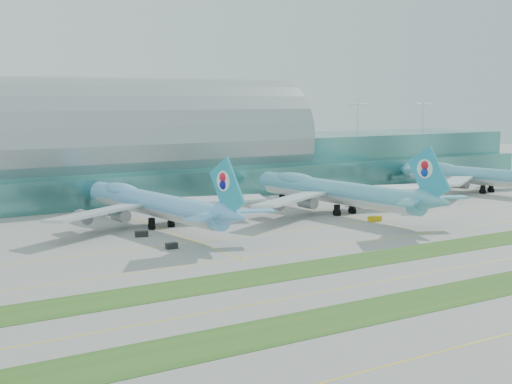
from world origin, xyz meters
TOP-DOWN VIEW (x-y plane):
  - ground at (0.00, 0.00)m, footprint 700.00×700.00m
  - terminal at (0.01, 128.79)m, footprint 340.00×69.10m
  - grass_strip_near at (0.00, -28.00)m, footprint 420.00×12.00m
  - grass_strip_far at (0.00, 2.00)m, footprint 420.00×12.00m
  - taxiline_b at (0.00, -14.00)m, footprint 420.00×0.35m
  - taxiline_c at (0.00, 18.00)m, footprint 420.00×0.35m
  - taxiline_d at (0.00, 40.00)m, footprint 420.00×0.35m
  - airliner_b at (-27.12, 66.45)m, footprint 69.21×79.13m
  - airliner_c at (30.79, 58.12)m, footprint 73.11×83.39m
  - airliner_d at (107.92, 68.49)m, footprint 66.78×76.72m
  - gse_c at (-35.81, 35.60)m, footprint 2.88×1.78m
  - gse_d at (-36.06, 53.40)m, footprint 3.64×2.74m
  - gse_e at (31.04, 39.10)m, footprint 3.97×1.89m
  - gse_f at (48.58, 42.74)m, footprint 3.76×2.15m

SIDE VIEW (x-z plane):
  - ground at x=0.00m, z-range 0.00..0.00m
  - taxiline_b at x=0.00m, z-range 0.00..0.01m
  - taxiline_c at x=0.00m, z-range 0.00..0.01m
  - taxiline_d at x=0.00m, z-range 0.00..0.01m
  - grass_strip_near at x=0.00m, z-range 0.00..0.08m
  - grass_strip_far at x=0.00m, z-range 0.00..0.08m
  - gse_d at x=-36.06m, z-range 0.00..1.42m
  - gse_c at x=-35.81m, z-range 0.00..1.44m
  - gse_f at x=48.58m, z-range 0.00..1.48m
  - gse_e at x=31.04m, z-range 0.00..1.49m
  - airliner_d at x=107.92m, z-range -4.07..17.17m
  - airliner_b at x=-27.12m, z-range -4.17..17.62m
  - airliner_c at x=30.79m, z-range -4.39..18.55m
  - terminal at x=0.01m, z-range -3.77..32.23m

